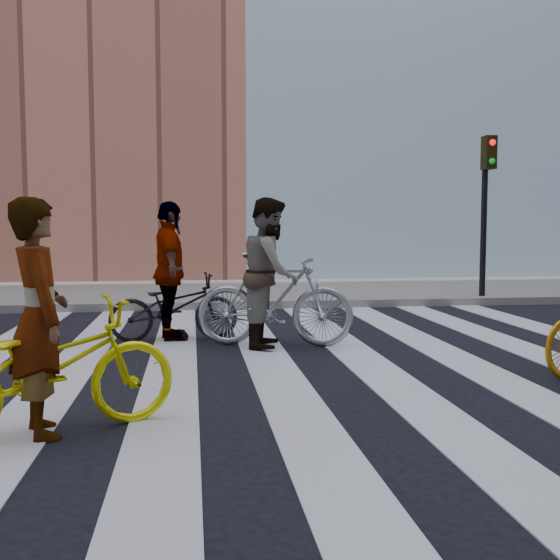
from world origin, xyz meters
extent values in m
plane|color=black|center=(0.00, 0.00, 0.00)|extent=(100.00, 100.00, 0.00)
cube|color=gray|center=(0.00, 7.50, 0.07)|extent=(100.00, 5.00, 0.15)
cube|color=silver|center=(-2.75, 0.00, 0.01)|extent=(0.55, 10.00, 0.01)
cube|color=silver|center=(-1.65, 0.00, 0.01)|extent=(0.55, 10.00, 0.01)
cube|color=silver|center=(-0.55, 0.00, 0.01)|extent=(0.55, 10.00, 0.01)
cube|color=silver|center=(0.55, 0.00, 0.01)|extent=(0.55, 10.00, 0.01)
cube|color=silver|center=(1.65, 0.00, 0.01)|extent=(0.55, 10.00, 0.01)
cube|color=silver|center=(2.75, 0.00, 0.01)|extent=(0.55, 10.00, 0.01)
cylinder|color=black|center=(4.40, 5.40, 1.60)|extent=(0.12, 0.12, 3.20)
cube|color=black|center=(4.40, 5.25, 3.00)|extent=(0.22, 0.28, 0.65)
sphere|color=red|center=(4.40, 5.10, 3.18)|extent=(0.12, 0.12, 0.12)
sphere|color=#0CCC26|center=(4.40, 5.10, 2.82)|extent=(0.12, 0.12, 0.12)
imported|color=#FFFD0E|center=(-2.49, -2.13, 0.51)|extent=(2.04, 1.36, 1.02)
imported|color=#A3A6AC|center=(-0.36, 1.24, 0.61)|extent=(2.12, 1.04, 1.22)
imported|color=black|center=(-1.67, 1.86, 0.46)|extent=(1.81, 0.83, 0.92)
imported|color=slate|center=(-2.54, -2.13, 0.89)|extent=(0.64, 0.76, 1.77)
imported|color=slate|center=(-0.41, 1.24, 0.96)|extent=(0.93, 1.08, 1.92)
imported|color=slate|center=(-1.72, 1.86, 0.95)|extent=(0.60, 1.16, 1.90)
camera|label=1|loc=(-1.42, -7.12, 1.56)|focal=42.00mm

